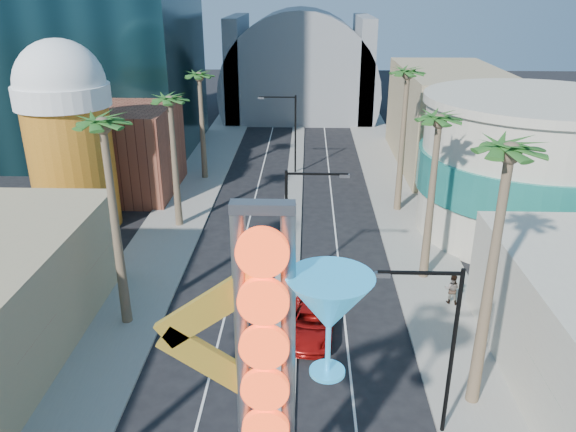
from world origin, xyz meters
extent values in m
cube|color=gray|center=(-9.50, 35.00, 0.07)|extent=(5.00, 100.00, 0.15)
cube|color=gray|center=(9.50, 35.00, 0.07)|extent=(5.00, 100.00, 0.15)
cube|color=gray|center=(0.00, 38.00, 0.07)|extent=(1.60, 84.00, 0.15)
cube|color=brown|center=(-16.00, 38.00, 4.00)|extent=(10.00, 10.00, 8.00)
cube|color=tan|center=(16.00, 48.00, 5.00)|extent=(10.00, 20.00, 10.00)
cylinder|color=#AD6517|center=(-17.00, 30.00, 5.00)|extent=(6.40, 6.40, 10.00)
cylinder|color=white|center=(-17.00, 30.00, 10.40)|extent=(7.00, 7.00, 1.60)
sphere|color=white|center=(-17.00, 30.00, 11.20)|extent=(6.60, 6.60, 6.60)
cylinder|color=#BEB4A1|center=(18.00, 30.00, 5.00)|extent=(16.00, 16.00, 10.00)
cylinder|color=teal|center=(18.00, 30.00, 5.00)|extent=(16.60, 16.60, 3.00)
cylinder|color=#BEB4A1|center=(18.00, 30.00, 10.30)|extent=(16.60, 16.60, 0.60)
cylinder|color=slate|center=(0.00, 72.00, 4.00)|extent=(22.00, 16.00, 22.00)
cube|color=slate|center=(-9.00, 72.00, 7.00)|extent=(2.00, 16.00, 14.00)
cube|color=slate|center=(9.00, 72.00, 7.00)|extent=(2.00, 16.00, 14.00)
cylinder|color=slate|center=(-0.70, 3.00, 6.50)|extent=(0.44, 0.44, 12.00)
cylinder|color=slate|center=(0.70, 3.00, 6.50)|extent=(0.44, 0.44, 12.00)
cube|color=slate|center=(0.00, 3.00, 12.40)|extent=(1.80, 0.50, 0.30)
cylinder|color=#FC3F16|center=(0.00, 2.65, 11.20)|extent=(1.50, 0.25, 1.50)
cylinder|color=#FC3F16|center=(0.00, 2.65, 9.65)|extent=(1.50, 0.25, 1.50)
cylinder|color=#FC3F16|center=(0.00, 2.65, 8.10)|extent=(1.50, 0.25, 1.50)
cylinder|color=#FC3F16|center=(0.00, 2.65, 6.55)|extent=(1.50, 0.25, 1.50)
cylinder|color=#FC3F16|center=(0.00, 2.65, 5.00)|extent=(1.50, 0.25, 1.50)
cube|color=gold|center=(-1.60, 3.00, 9.20)|extent=(3.47, 0.25, 2.80)
cube|color=gold|center=(-1.60, 3.00, 7.20)|extent=(3.47, 0.25, 2.80)
cone|color=#2496CF|center=(1.90, 3.00, 9.40)|extent=(2.60, 2.60, 1.80)
cylinder|color=#2496CF|center=(1.90, 3.00, 7.80)|extent=(0.16, 0.16, 1.60)
cylinder|color=#2496CF|center=(1.90, 3.00, 7.00)|extent=(1.10, 1.10, 0.12)
cylinder|color=black|center=(0.00, 20.00, 4.00)|extent=(0.18, 0.18, 8.00)
cube|color=black|center=(1.80, 20.00, 7.80)|extent=(3.60, 0.12, 0.12)
cube|color=slate|center=(3.40, 20.00, 7.70)|extent=(0.60, 0.25, 0.18)
cylinder|color=black|center=(0.00, 44.00, 4.00)|extent=(0.18, 0.18, 8.00)
cube|color=black|center=(-1.80, 44.00, 7.80)|extent=(3.60, 0.12, 0.12)
cube|color=slate|center=(-3.40, 44.00, 7.70)|extent=(0.60, 0.25, 0.18)
cylinder|color=black|center=(7.20, 8.00, 4.00)|extent=(0.18, 0.18, 8.00)
cube|color=black|center=(5.58, 8.00, 7.80)|extent=(3.24, 0.12, 0.12)
cube|color=slate|center=(4.14, 8.00, 7.70)|extent=(0.60, 0.25, 0.18)
cylinder|color=brown|center=(-9.00, 16.00, 5.75)|extent=(0.40, 0.40, 11.50)
sphere|color=#1A4617|center=(-9.00, 16.00, 11.50)|extent=(2.40, 2.40, 2.40)
cylinder|color=brown|center=(-9.00, 30.00, 5.00)|extent=(0.40, 0.40, 10.00)
sphere|color=#1A4617|center=(-9.00, 30.00, 10.00)|extent=(2.40, 2.40, 2.40)
cylinder|color=brown|center=(-9.00, 42.00, 5.00)|extent=(0.40, 0.40, 10.00)
sphere|color=#1A4617|center=(-9.00, 42.00, 10.00)|extent=(2.40, 2.40, 2.40)
cylinder|color=brown|center=(9.00, 10.00, 6.00)|extent=(0.40, 0.40, 12.00)
sphere|color=#1A4617|center=(9.00, 10.00, 12.00)|extent=(2.40, 2.40, 2.40)
cylinder|color=brown|center=(9.00, 22.00, 5.25)|extent=(0.40, 0.40, 10.50)
sphere|color=#1A4617|center=(9.00, 22.00, 10.50)|extent=(2.40, 2.40, 2.40)
cylinder|color=brown|center=(9.00, 34.00, 5.75)|extent=(0.40, 0.40, 11.50)
sphere|color=#1A4617|center=(9.00, 34.00, 11.50)|extent=(2.40, 2.40, 2.40)
imported|color=#A50F0C|center=(1.58, 15.25, 0.76)|extent=(3.22, 5.73, 1.51)
imported|color=gray|center=(10.00, 18.63, 1.09)|extent=(1.10, 0.97, 1.88)
camera|label=1|loc=(1.19, -11.14, 17.99)|focal=35.00mm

